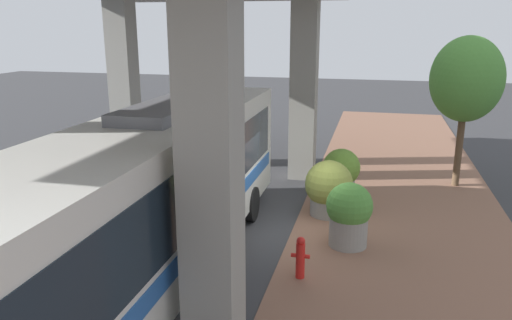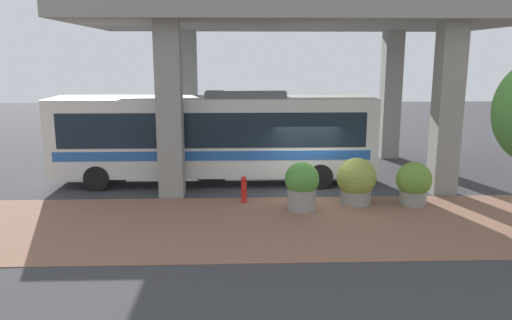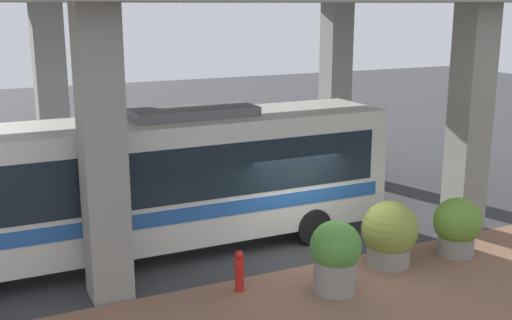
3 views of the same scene
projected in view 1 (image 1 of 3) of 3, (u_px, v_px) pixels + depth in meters
The scene contains 8 objects.
ground_plane at pixel (292, 232), 13.59m from camera, with size 80.00×80.00×0.00m, color #38383A.
sidewalk_strip at pixel (406, 243), 12.91m from camera, with size 6.00×40.00×0.02m.
bus at pixel (144, 198), 10.21m from camera, with size 2.66×12.99×3.78m.
fire_hydrant at pixel (300, 258), 11.01m from camera, with size 0.42×0.20×0.99m.
planter_front at pixel (341, 171), 16.44m from camera, with size 1.24×1.24×1.55m.
planter_middle at pixel (329, 188), 14.61m from camera, with size 1.41×1.41×1.67m.
planter_back at pixel (349, 214), 12.54m from camera, with size 1.17×1.17×1.68m.
street_tree_near at pixel (467, 80), 16.53m from camera, with size 2.37×2.37×5.14m.
Camera 1 is at (-2.02, 12.47, 5.49)m, focal length 35.00 mm.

